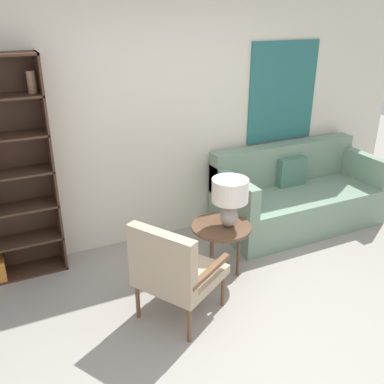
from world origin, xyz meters
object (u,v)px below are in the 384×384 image
table_lamp (230,195)px  armchair (172,268)px  couch (296,197)px  side_table (221,231)px

table_lamp → armchair: bearing=-152.9°
couch → side_table: (-1.33, -0.58, 0.15)m
side_table → couch: bearing=23.7°
armchair → couch: 2.23m
armchair → side_table: armchair is taller
side_table → table_lamp: (0.06, -0.03, 0.36)m
armchair → table_lamp: 0.88m
armchair → side_table: size_ratio=1.57×
side_table → table_lamp: table_lamp is taller
side_table → armchair: bearing=-148.8°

